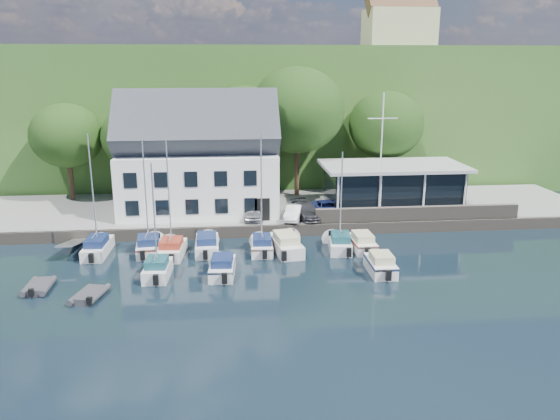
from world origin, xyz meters
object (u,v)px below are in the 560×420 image
at_px(boat_r1_3, 207,243).
at_px(boat_r1_1, 146,198).
at_px(car_silver, 253,212).
at_px(boat_r2_2, 222,265).
at_px(club_pavilion, 392,186).
at_px(flagpole, 381,156).
at_px(boat_r1_2, 169,202).
at_px(boat_r2_4, 381,263).
at_px(dinghy_0, 38,286).
at_px(boat_r1_5, 286,242).
at_px(boat_r1_6, 341,197).
at_px(car_white, 294,213).
at_px(boat_r1_0, 93,199).
at_px(boat_r2_1, 154,216).
at_px(boat_r1_7, 362,241).
at_px(dinghy_1, 89,294).
at_px(boat_r1_4, 261,201).
at_px(harbor_building, 199,164).
at_px(car_blue, 327,208).
at_px(car_dgrey, 306,210).

bearing_deg(boat_r1_3, boat_r1_1, 178.65).
distance_m(car_silver, boat_r2_2, 10.76).
xyz_separation_m(club_pavilion, flagpole, (-2.07, -2.95, 3.36)).
relative_size(boat_r1_2, boat_r2_2, 1.64).
height_order(boat_r2_4, dinghy_0, boat_r2_4).
xyz_separation_m(boat_r1_5, boat_r1_6, (4.29, 0.02, 3.49)).
relative_size(car_white, boat_r1_0, 0.43).
distance_m(car_white, boat_r1_0, 16.66).
relative_size(club_pavilion, boat_r1_1, 1.51).
height_order(car_silver, boat_r2_1, boat_r2_1).
xyz_separation_m(boat_r1_6, boat_r1_7, (1.74, -0.11, -3.55)).
bearing_deg(dinghy_1, boat_r2_4, 21.52).
height_order(car_silver, boat_r2_4, car_silver).
height_order(boat_r1_5, dinghy_0, boat_r1_5).
distance_m(boat_r1_6, boat_r2_4, 6.43).
bearing_deg(boat_r1_0, car_silver, 24.30).
bearing_deg(boat_r2_4, boat_r1_2, 162.51).
distance_m(boat_r2_2, dinghy_0, 11.99).
height_order(car_silver, dinghy_0, car_silver).
xyz_separation_m(boat_r1_4, boat_r2_4, (8.01, -5.14, -3.37)).
height_order(harbor_building, car_blue, harbor_building).
relative_size(boat_r1_1, boat_r2_1, 1.00).
xyz_separation_m(boat_r1_0, dinghy_1, (1.29, -8.39, -4.04)).
bearing_deg(boat_r2_4, harbor_building, 133.03).
xyz_separation_m(harbor_building, boat_r1_7, (13.00, -9.44, -4.64)).
height_order(boat_r1_2, boat_r2_2, boat_r1_2).
bearing_deg(car_dgrey, boat_r1_2, -165.23).
height_order(club_pavilion, car_silver, club_pavilion).
bearing_deg(car_white, boat_r1_6, -45.90).
height_order(car_blue, dinghy_0, car_blue).
distance_m(car_white, boat_r1_5, 5.68).
bearing_deg(club_pavilion, boat_r1_5, -141.27).
height_order(boat_r1_3, boat_r1_4, boat_r1_4).
xyz_separation_m(flagpole, boat_r2_4, (-2.81, -10.92, -5.67)).
bearing_deg(car_silver, boat_r1_0, -153.01).
height_order(boat_r1_1, boat_r2_4, boat_r1_1).
relative_size(boat_r1_5, dinghy_0, 2.40).
bearing_deg(boat_r1_3, dinghy_1, -131.99).
bearing_deg(boat_r1_5, boat_r2_2, -147.01).
bearing_deg(boat_r1_3, dinghy_0, -149.71).
bearing_deg(boat_r1_1, club_pavilion, 14.73).
height_order(boat_r1_2, boat_r1_4, boat_r1_2).
bearing_deg(harbor_building, boat_r1_0, -131.44).
xyz_separation_m(car_dgrey, boat_r1_7, (3.61, -6.00, -0.95)).
distance_m(harbor_building, boat_r2_4, 20.00).
bearing_deg(boat_r2_2, boat_r1_4, 60.28).
xyz_separation_m(boat_r1_0, boat_r1_5, (14.48, -0.84, -3.59)).
distance_m(boat_r1_0, boat_r1_7, 20.86).
bearing_deg(boat_r1_7, boat_r1_6, 174.42).
bearing_deg(harbor_building, boat_r2_2, -81.43).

